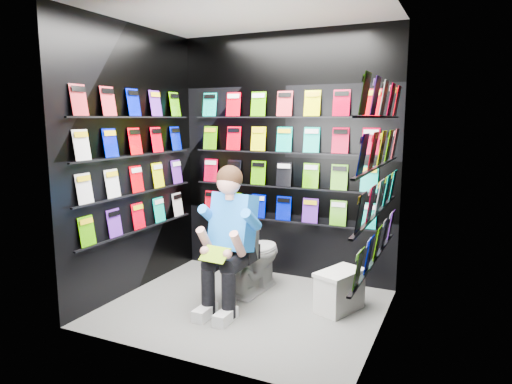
% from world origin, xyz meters
% --- Properties ---
extents(floor, '(2.40, 2.40, 0.00)m').
position_xyz_m(floor, '(0.00, 0.00, 0.00)').
color(floor, slate).
rests_on(floor, ground).
extents(ceiling, '(2.40, 2.40, 0.00)m').
position_xyz_m(ceiling, '(0.00, 0.00, 2.60)').
color(ceiling, white).
rests_on(ceiling, floor).
extents(wall_back, '(2.40, 0.04, 2.60)m').
position_xyz_m(wall_back, '(0.00, 1.00, 1.30)').
color(wall_back, black).
rests_on(wall_back, floor).
extents(wall_front, '(2.40, 0.04, 2.60)m').
position_xyz_m(wall_front, '(0.00, -1.00, 1.30)').
color(wall_front, black).
rests_on(wall_front, floor).
extents(wall_left, '(0.04, 2.00, 2.60)m').
position_xyz_m(wall_left, '(-1.20, 0.00, 1.30)').
color(wall_left, black).
rests_on(wall_left, floor).
extents(wall_right, '(0.04, 2.00, 2.60)m').
position_xyz_m(wall_right, '(1.20, 0.00, 1.30)').
color(wall_right, black).
rests_on(wall_right, floor).
extents(comics_back, '(2.10, 0.06, 1.37)m').
position_xyz_m(comics_back, '(0.00, 0.97, 1.31)').
color(comics_back, '#EE000C').
rests_on(comics_back, wall_back).
extents(comics_left, '(0.06, 1.70, 1.37)m').
position_xyz_m(comics_left, '(-1.17, 0.00, 1.31)').
color(comics_left, '#EE000C').
rests_on(comics_left, wall_left).
extents(comics_right, '(0.06, 1.70, 1.37)m').
position_xyz_m(comics_right, '(1.17, 0.00, 1.31)').
color(comics_right, '#EE000C').
rests_on(comics_right, wall_right).
extents(toilet, '(0.48, 0.78, 0.73)m').
position_xyz_m(toilet, '(-0.11, 0.41, 0.37)').
color(toilet, silver).
rests_on(toilet, floor).
extents(longbox, '(0.39, 0.51, 0.34)m').
position_xyz_m(longbox, '(0.80, 0.32, 0.17)').
color(longbox, silver).
rests_on(longbox, floor).
extents(longbox_lid, '(0.42, 0.53, 0.03)m').
position_xyz_m(longbox_lid, '(0.80, 0.32, 0.35)').
color(longbox_lid, silver).
rests_on(longbox_lid, longbox).
extents(reader, '(0.58, 0.81, 1.41)m').
position_xyz_m(reader, '(-0.11, 0.03, 0.77)').
color(reader, '#267BEA').
rests_on(reader, toilet).
extents(held_comic, '(0.26, 0.16, 0.10)m').
position_xyz_m(held_comic, '(-0.11, -0.32, 0.58)').
color(held_comic, green).
rests_on(held_comic, reader).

